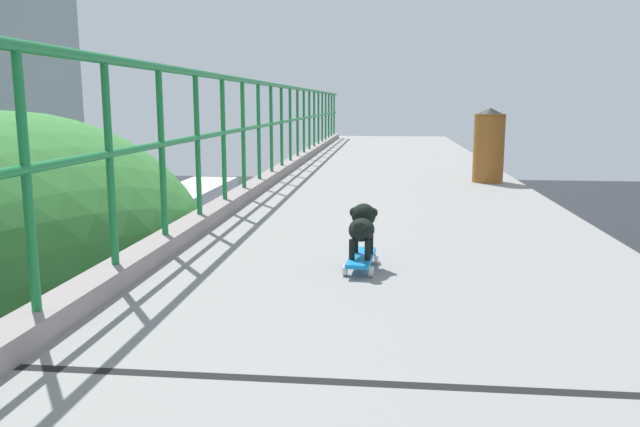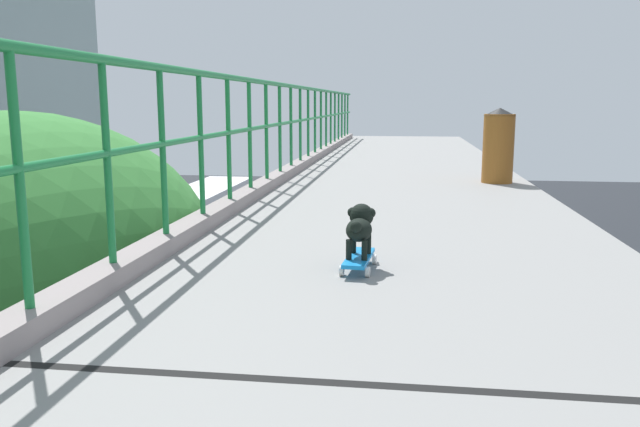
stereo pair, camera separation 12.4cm
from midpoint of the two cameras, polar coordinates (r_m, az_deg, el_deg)
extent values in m
cube|color=black|center=(2.45, 7.67, -15.25)|extent=(3.30, 0.06, 0.00)
cylinder|color=#1B793B|center=(3.04, -24.46, 2.63)|extent=(0.04, 0.04, 1.16)
cylinder|color=#1B793B|center=(3.77, -17.76, 4.31)|extent=(0.04, 0.04, 1.16)
cylinder|color=#1B793B|center=(4.53, -13.26, 5.40)|extent=(0.04, 0.04, 1.16)
cylinder|color=#1B793B|center=(5.32, -10.06, 6.16)|extent=(0.04, 0.04, 1.16)
cylinder|color=#1B793B|center=(6.11, -7.68, 6.70)|extent=(0.04, 0.04, 1.16)
cylinder|color=#1B793B|center=(6.92, -5.85, 7.11)|extent=(0.04, 0.04, 1.16)
cylinder|color=#1B793B|center=(7.73, -4.41, 7.44)|extent=(0.04, 0.04, 1.16)
cylinder|color=#1B793B|center=(8.55, -3.23, 7.69)|extent=(0.04, 0.04, 1.16)
cylinder|color=#1B793B|center=(9.36, -2.26, 7.90)|extent=(0.04, 0.04, 1.16)
cylinder|color=#1B793B|center=(10.18, -1.44, 8.08)|extent=(0.04, 0.04, 1.16)
cylinder|color=#1B793B|center=(11.01, -0.75, 8.22)|extent=(0.04, 0.04, 1.16)
cylinder|color=#1B793B|center=(11.83, -0.15, 8.35)|extent=(0.04, 0.04, 1.16)
cylinder|color=#1B793B|center=(12.66, 0.37, 8.46)|extent=(0.04, 0.04, 1.16)
cylinder|color=#1B793B|center=(13.48, 0.82, 8.55)|extent=(0.04, 0.04, 1.16)
cylinder|color=#1B793B|center=(14.31, 1.23, 8.63)|extent=(0.04, 0.04, 1.16)
cylinder|color=#1B793B|center=(15.14, 1.59, 8.71)|extent=(0.04, 0.04, 1.16)
cylinder|color=#1B793B|center=(15.97, 1.91, 8.77)|extent=(0.04, 0.04, 1.16)
cylinder|color=#1B793B|center=(16.79, 2.20, 8.83)|extent=(0.04, 0.04, 1.16)
cylinder|color=#1B793B|center=(17.62, 2.47, 8.88)|extent=(0.04, 0.04, 1.16)
cylinder|color=#1B793B|center=(18.45, 2.71, 8.93)|extent=(0.04, 0.04, 1.16)
cube|color=silver|center=(16.63, -26.53, -14.71)|extent=(1.67, 3.93, 0.69)
cube|color=#1E232B|center=(16.54, -26.27, -12.33)|extent=(1.42, 2.00, 0.63)
cylinder|color=black|center=(17.32, -21.73, -14.16)|extent=(0.20, 0.69, 0.69)
cylinder|color=black|center=(18.12, -26.24, -13.40)|extent=(0.20, 0.69, 0.69)
cube|color=white|center=(28.20, -10.99, -1.20)|extent=(2.32, 11.58, 3.11)
cube|color=black|center=(28.10, -11.03, -0.11)|extent=(2.34, 10.65, 0.70)
cylinder|color=black|center=(31.96, -6.71, -2.25)|extent=(0.28, 0.96, 0.96)
cylinder|color=black|center=(32.58, -10.50, -2.11)|extent=(0.28, 0.96, 0.96)
cylinder|color=black|center=(25.23, -10.80, -5.69)|extent=(0.28, 0.96, 0.96)
cylinder|color=black|center=(26.00, -15.47, -5.40)|extent=(0.28, 0.96, 0.96)
ellipsoid|color=#3C843A|center=(6.38, -24.85, -5.37)|extent=(3.63, 3.63, 3.05)
cube|color=#1680D1|center=(3.98, 4.42, -4.01)|extent=(0.18, 0.51, 0.02)
cylinder|color=silver|center=(4.14, 5.81, -4.13)|extent=(0.03, 0.07, 0.06)
cylinder|color=silver|center=(4.16, 3.62, -4.03)|extent=(0.03, 0.07, 0.06)
cylinder|color=silver|center=(3.83, 5.27, -5.29)|extent=(0.03, 0.07, 0.06)
cylinder|color=silver|center=(3.85, 2.91, -5.17)|extent=(0.03, 0.07, 0.06)
cylinder|color=black|center=(4.03, 5.28, -2.75)|extent=(0.04, 0.04, 0.12)
cylinder|color=black|center=(4.05, 3.92, -2.70)|extent=(0.04, 0.04, 0.12)
cylinder|color=black|center=(3.86, 4.96, -3.33)|extent=(0.04, 0.04, 0.12)
cylinder|color=black|center=(3.87, 3.54, -3.27)|extent=(0.04, 0.04, 0.12)
ellipsoid|color=black|center=(3.93, 4.45, -1.49)|extent=(0.18, 0.25, 0.14)
sphere|color=black|center=(4.02, 4.65, -0.20)|extent=(0.15, 0.15, 0.15)
ellipsoid|color=black|center=(4.09, 4.78, -0.19)|extent=(0.06, 0.07, 0.05)
sphere|color=black|center=(4.01, 5.48, 0.04)|extent=(0.06, 0.06, 0.06)
sphere|color=black|center=(4.02, 3.84, 0.10)|extent=(0.06, 0.06, 0.06)
sphere|color=black|center=(3.80, 4.20, -1.21)|extent=(0.07, 0.07, 0.07)
cylinder|color=#91541E|center=(8.59, 16.20, 5.65)|extent=(0.40, 0.40, 0.89)
cone|color=black|center=(8.57, 16.36, 8.82)|extent=(0.41, 0.41, 0.10)
camera|label=1|loc=(0.06, -89.21, 0.14)|focal=35.42mm
camera|label=2|loc=(0.06, 90.79, -0.14)|focal=35.42mm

